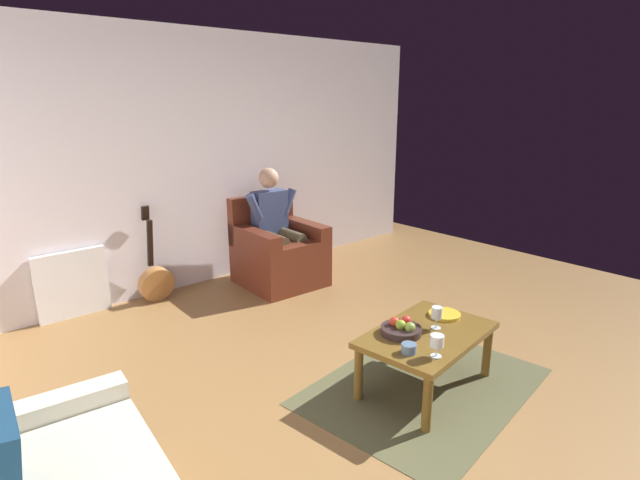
{
  "coord_description": "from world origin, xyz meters",
  "views": [
    {
      "loc": [
        2.59,
        1.8,
        1.96
      ],
      "look_at": [
        -0.13,
        -1.28,
        0.8
      ],
      "focal_mm": 28.34,
      "sensor_mm": 36.0,
      "label": 1
    }
  ],
  "objects": [
    {
      "name": "fruit_bowl",
      "position": [
        0.12,
        -0.17,
        0.46
      ],
      "size": [
        0.28,
        0.28,
        0.11
      ],
      "color": "#302221",
      "rests_on": "coffee_table"
    },
    {
      "name": "decorative_dish",
      "position": [
        -0.35,
        -0.15,
        0.43
      ],
      "size": [
        0.23,
        0.23,
        0.02
      ],
      "primitive_type": "cylinder",
      "color": "gold",
      "rests_on": "coffee_table"
    },
    {
      "name": "wine_glass_near",
      "position": [
        -0.13,
        -0.07,
        0.53
      ],
      "size": [
        0.07,
        0.07,
        0.16
      ],
      "color": "silver",
      "rests_on": "coffee_table"
    },
    {
      "name": "person_seated",
      "position": [
        -0.52,
        -2.43,
        0.68
      ],
      "size": [
        0.64,
        0.62,
        1.24
      ],
      "rotation": [
        0.0,
        0.0,
        -0.05
      ],
      "color": "#3C4A75",
      "rests_on": "ground"
    },
    {
      "name": "coffee_table",
      "position": [
        -0.04,
        -0.07,
        0.36
      ],
      "size": [
        1.02,
        0.73,
        0.42
      ],
      "rotation": [
        0.0,
        0.0,
        0.13
      ],
      "color": "brown",
      "rests_on": "ground"
    },
    {
      "name": "rug",
      "position": [
        -0.04,
        -0.07,
        0.0
      ],
      "size": [
        1.79,
        1.41,
        0.01
      ],
      "primitive_type": "cube",
      "rotation": [
        0.0,
        0.0,
        0.13
      ],
      "color": "brown",
      "rests_on": "ground"
    },
    {
      "name": "ground_plane",
      "position": [
        0.0,
        0.0,
        0.0
      ],
      "size": [
        7.18,
        7.18,
        0.0
      ],
      "primitive_type": "plane",
      "color": "olive"
    },
    {
      "name": "armchair",
      "position": [
        -0.52,
        -2.41,
        0.33
      ],
      "size": [
        0.82,
        0.86,
        0.93
      ],
      "rotation": [
        0.0,
        0.0,
        -0.05
      ],
      "color": "maroon",
      "rests_on": "ground"
    },
    {
      "name": "wine_glass_far",
      "position": [
        0.2,
        0.17,
        0.52
      ],
      "size": [
        0.09,
        0.09,
        0.14
      ],
      "color": "silver",
      "rests_on": "coffee_table"
    },
    {
      "name": "radiator",
      "position": [
        1.42,
        -2.95,
        0.31
      ],
      "size": [
        0.63,
        0.06,
        0.63
      ],
      "primitive_type": "cube",
      "color": "white",
      "rests_on": "ground"
    },
    {
      "name": "guitar",
      "position": [
        0.69,
        -2.82,
        0.21
      ],
      "size": [
        0.34,
        0.21,
        0.96
      ],
      "color": "#B5773D",
      "rests_on": "ground"
    },
    {
      "name": "wall_back",
      "position": [
        0.0,
        -3.02,
        1.32
      ],
      "size": [
        6.21,
        0.06,
        2.64
      ],
      "primitive_type": "cube",
      "color": "silver",
      "rests_on": "ground"
    },
    {
      "name": "candle_jar",
      "position": [
        0.29,
        0.03,
        0.45
      ],
      "size": [
        0.1,
        0.1,
        0.06
      ],
      "primitive_type": "cylinder",
      "color": "slate",
      "rests_on": "coffee_table"
    }
  ]
}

